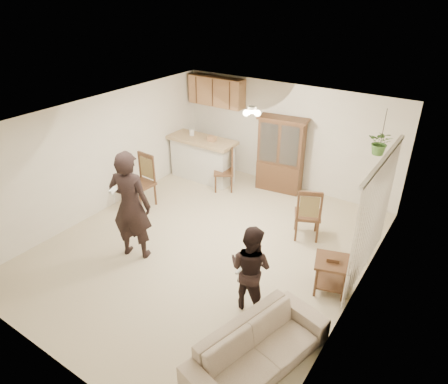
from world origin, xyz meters
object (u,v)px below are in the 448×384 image
Objects in this scene: child at (250,270)px; chair_hutch_right at (307,223)px; china_hutch at (281,155)px; chair_bar at (141,192)px; sofa at (259,345)px; side_table at (331,275)px; adult at (131,212)px; chair_hutch_left at (224,178)px.

chair_hutch_right is at bearing -87.65° from child.
chair_hutch_right is at bearing -55.87° from china_hutch.
chair_bar is (-3.63, 1.35, -0.34)m from child.
side_table is (0.25, 1.92, -0.06)m from sofa.
chair_hutch_right is (2.38, 2.31, -0.59)m from adult.
adult is at bearing 89.16° from sofa.
chair_hutch_right reaches higher than chair_hutch_left.
chair_bar is at bearing -139.56° from china_hutch.
adult is (-3.09, 0.86, 0.53)m from sofa.
side_table is (2.35, -2.79, -0.58)m from china_hutch.
china_hutch reaches higher than child.
chair_hutch_left is at bearing -42.32° from chair_hutch_right.
chair_hutch_left reaches higher than side_table.
sofa is at bearing 77.55° from chair_hutch_right.
chair_bar reaches higher than chair_hutch_right.
china_hutch is 1.47m from chair_hutch_left.
chair_bar is 1.14× the size of chair_hutch_left.
sofa is at bearing 6.10° from chair_hutch_left.
chair_hutch_left is (-1.10, -0.77, -0.59)m from china_hutch.
chair_bar is at bearing -68.23° from adult.
adult is at bearing -45.20° from chair_bar.
chair_hutch_left is at bearing 53.74° from sofa.
chair_bar is at bearing -10.61° from chair_hutch_right.
child is 1.29× the size of chair_hutch_left.
china_hutch reaches higher than sofa.
chair_hutch_left is (1.09, 1.70, -0.04)m from chair_bar.
adult is 1.92m from chair_bar.
chair_hutch_left is at bearing 149.60° from side_table.
china_hutch is 2.65× the size of side_table.
china_hutch is at bearing 130.08° from side_table.
sofa is 1.15m from child.
child is at bearing 51.14° from sofa.
china_hutch is (-1.44, 3.82, 0.21)m from child.
side_table is 0.65× the size of chair_hutch_left.
chair_hutch_right is (-0.71, 3.17, -0.05)m from sofa.
side_table is (3.35, 1.06, -0.59)m from adult.
adult reaches higher than sofa.
adult is at bearing -162.44° from side_table.
adult is 1.71× the size of chair_hutch_left.
child reaches higher than side_table.
chair_bar is (-2.19, -2.46, -0.55)m from china_hutch.
chair_hutch_right is at bearing -154.89° from adult.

